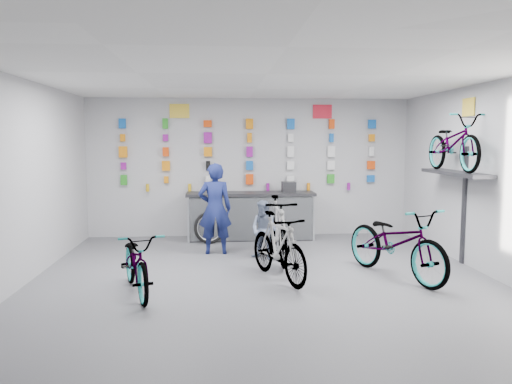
{
  "coord_description": "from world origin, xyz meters",
  "views": [
    {
      "loc": [
        -0.67,
        -6.9,
        2.11
      ],
      "look_at": [
        -0.05,
        1.4,
        1.23
      ],
      "focal_mm": 35.0,
      "sensor_mm": 36.0,
      "label": 1
    }
  ],
  "objects": [
    {
      "name": "floor",
      "position": [
        0.0,
        0.0,
        0.0
      ],
      "size": [
        8.0,
        8.0,
        0.0
      ],
      "primitive_type": "plane",
      "color": "#55555B",
      "rests_on": "ground"
    },
    {
      "name": "ceiling",
      "position": [
        0.0,
        0.0,
        3.0
      ],
      "size": [
        8.0,
        8.0,
        0.0
      ],
      "primitive_type": "plane",
      "rotation": [
        3.14,
        0.0,
        0.0
      ],
      "color": "white",
      "rests_on": "wall_back"
    },
    {
      "name": "wall_back",
      "position": [
        0.0,
        4.0,
        1.5
      ],
      "size": [
        7.0,
        0.0,
        7.0
      ],
      "primitive_type": "plane",
      "rotation": [
        1.57,
        0.0,
        0.0
      ],
      "color": "silver",
      "rests_on": "floor"
    },
    {
      "name": "wall_front",
      "position": [
        0.0,
        -4.0,
        1.5
      ],
      "size": [
        7.0,
        0.0,
        7.0
      ],
      "primitive_type": "plane",
      "rotation": [
        -1.57,
        0.0,
        0.0
      ],
      "color": "silver",
      "rests_on": "floor"
    },
    {
      "name": "wall_left",
      "position": [
        -3.5,
        0.0,
        1.5
      ],
      "size": [
        0.0,
        8.0,
        8.0
      ],
      "primitive_type": "plane",
      "rotation": [
        1.57,
        0.0,
        1.57
      ],
      "color": "silver",
      "rests_on": "floor"
    },
    {
      "name": "wall_right",
      "position": [
        3.5,
        0.0,
        1.5
      ],
      "size": [
        0.0,
        8.0,
        8.0
      ],
      "primitive_type": "plane",
      "rotation": [
        1.57,
        0.0,
        -1.57
      ],
      "color": "silver",
      "rests_on": "floor"
    },
    {
      "name": "counter",
      "position": [
        0.0,
        3.54,
        0.49
      ],
      "size": [
        2.7,
        0.66,
        1.0
      ],
      "color": "black",
      "rests_on": "floor"
    },
    {
      "name": "merch_wall",
      "position": [
        0.05,
        3.93,
        1.81
      ],
      "size": [
        5.57,
        0.08,
        1.56
      ],
      "color": "#289522",
      "rests_on": "wall_back"
    },
    {
      "name": "wall_bracket",
      "position": [
        3.33,
        1.2,
        1.46
      ],
      "size": [
        0.39,
        1.9,
        2.0
      ],
      "color": "#333338",
      "rests_on": "wall_right"
    },
    {
      "name": "sign_left",
      "position": [
        -1.5,
        3.98,
        2.72
      ],
      "size": [
        0.42,
        0.02,
        0.3
      ],
      "primitive_type": "cube",
      "color": "yellow",
      "rests_on": "wall_back"
    },
    {
      "name": "sign_right",
      "position": [
        1.6,
        3.98,
        2.72
      ],
      "size": [
        0.42,
        0.02,
        0.3
      ],
      "primitive_type": "cube",
      "color": "red",
      "rests_on": "wall_back"
    },
    {
      "name": "sign_side",
      "position": [
        3.48,
        1.2,
        2.65
      ],
      "size": [
        0.02,
        0.4,
        0.3
      ],
      "primitive_type": "cube",
      "color": "yellow",
      "rests_on": "wall_right"
    },
    {
      "name": "bike_left",
      "position": [
        -1.8,
        -0.13,
        0.44
      ],
      "size": [
        1.09,
        1.79,
        0.89
      ],
      "primitive_type": "imported",
      "rotation": [
        0.0,
        0.0,
        0.32
      ],
      "color": "gray",
      "rests_on": "floor"
    },
    {
      "name": "bike_center",
      "position": [
        0.21,
        0.41,
        0.51
      ],
      "size": [
        1.05,
        1.75,
        1.02
      ],
      "primitive_type": "imported",
      "rotation": [
        0.0,
        0.0,
        0.37
      ],
      "color": "gray",
      "rests_on": "floor"
    },
    {
      "name": "bike_right",
      "position": [
        2.03,
        0.42,
        0.55
      ],
      "size": [
        1.5,
        2.23,
        1.11
      ],
      "primitive_type": "imported",
      "rotation": [
        0.0,
        0.0,
        0.4
      ],
      "color": "gray",
      "rests_on": "floor"
    },
    {
      "name": "bike_service",
      "position": [
        0.35,
        1.61,
        0.56
      ],
      "size": [
        0.58,
        1.88,
        1.12
      ],
      "primitive_type": "imported",
      "rotation": [
        0.0,
        0.0,
        0.03
      ],
      "color": "gray",
      "rests_on": "floor"
    },
    {
      "name": "bike_wall",
      "position": [
        3.25,
        1.2,
        2.05
      ],
      "size": [
        0.63,
        1.8,
        0.95
      ],
      "primitive_type": "imported",
      "color": "gray",
      "rests_on": "wall_bracket"
    },
    {
      "name": "clerk",
      "position": [
        -0.74,
        2.25,
        0.84
      ],
      "size": [
        0.62,
        0.41,
        1.68
      ],
      "primitive_type": "imported",
      "rotation": [
        0.0,
        0.0,
        3.16
      ],
      "color": "navy",
      "rests_on": "floor"
    },
    {
      "name": "customer",
      "position": [
        0.12,
        1.77,
        0.52
      ],
      "size": [
        0.64,
        0.61,
        1.04
      ],
      "primitive_type": "imported",
      "rotation": [
        0.0,
        0.0,
        -0.58
      ],
      "color": "slate",
      "rests_on": "floor"
    },
    {
      "name": "spare_wheel",
      "position": [
        -0.87,
        3.17,
        0.32
      ],
      "size": [
        0.68,
        0.39,
        0.65
      ],
      "rotation": [
        0.0,
        0.0,
        0.32
      ],
      "color": "black",
      "rests_on": "floor"
    },
    {
      "name": "register",
      "position": [
        0.81,
        3.55,
        1.11
      ],
      "size": [
        0.29,
        0.31,
        0.22
      ],
      "primitive_type": "cube",
      "rotation": [
        0.0,
        0.0,
        0.02
      ],
      "color": "black",
      "rests_on": "counter"
    }
  ]
}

